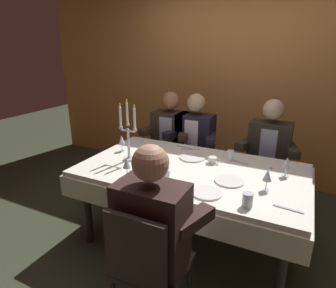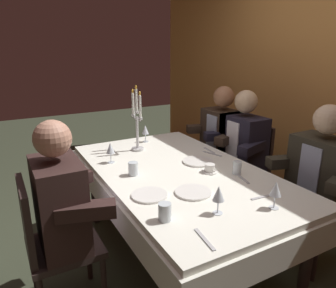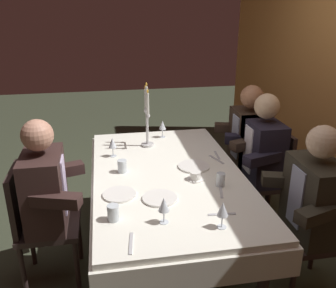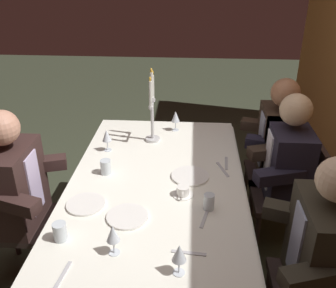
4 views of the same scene
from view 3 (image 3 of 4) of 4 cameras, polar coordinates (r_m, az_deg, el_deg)
name	(u,v)px [view 3 (image 3 of 4)]	position (r m, az deg, el deg)	size (l,w,h in m)	color
ground_plane	(168,255)	(3.18, 0.03, -16.59)	(12.00, 12.00, 0.00)	#333928
dining_table	(168,187)	(2.85, 0.03, -6.67)	(1.94, 1.14, 0.74)	white
candelabra	(147,121)	(3.24, -3.22, 3.55)	(0.19, 0.11, 0.57)	silver
dinner_plate_0	(119,194)	(2.51, -7.46, -7.65)	(0.22, 0.22, 0.01)	white
dinner_plate_1	(160,198)	(2.45, -1.27, -8.28)	(0.23, 0.23, 0.01)	white
dinner_plate_2	(194,166)	(2.90, 3.98, -3.43)	(0.24, 0.24, 0.01)	white
wine_glass_0	(164,205)	(2.16, -0.64, -9.37)	(0.07, 0.07, 0.16)	silver
wine_glass_1	(162,126)	(3.48, -0.86, 2.84)	(0.07, 0.07, 0.16)	silver
wine_glass_2	(223,210)	(2.14, 8.38, -9.96)	(0.07, 0.07, 0.16)	silver
wine_glass_3	(113,143)	(3.08, -8.49, 0.10)	(0.07, 0.07, 0.16)	silver
water_tumbler_0	(113,213)	(2.24, -8.40, -10.39)	(0.07, 0.07, 0.10)	silver
water_tumbler_1	(221,180)	(2.62, 8.07, -5.41)	(0.06, 0.06, 0.09)	silver
water_tumbler_2	(122,166)	(2.81, -7.03, -3.40)	(0.07, 0.07, 0.10)	silver
coffee_cup_0	(195,176)	(2.70, 4.22, -4.94)	(0.13, 0.12, 0.06)	white
fork_0	(217,155)	(3.13, 7.51, -1.71)	(0.17, 0.02, 0.01)	#B7B7BC
knife_1	(131,243)	(2.06, -5.69, -14.90)	(0.19, 0.02, 0.01)	#B7B7BC
knife_2	(216,159)	(3.04, 7.44, -2.37)	(0.19, 0.02, 0.01)	#B7B7BC
fork_3	(221,192)	(2.56, 8.14, -7.26)	(0.17, 0.02, 0.01)	#B7B7BC
fork_4	(222,214)	(2.31, 8.26, -10.61)	(0.17, 0.02, 0.01)	#B7B7BC
seated_diner_0	(249,138)	(3.58, 12.32, 0.89)	(0.63, 0.48, 1.24)	#2E221F
seated_diner_1	(263,151)	(3.31, 14.37, -1.04)	(0.63, 0.48, 1.24)	#2E221F
seated_diner_2	(44,190)	(2.71, -18.50, -6.69)	(0.63, 0.48, 1.24)	#2E221F
seated_diner_3	(315,199)	(2.65, 21.62, -7.77)	(0.63, 0.48, 1.24)	#2E221F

